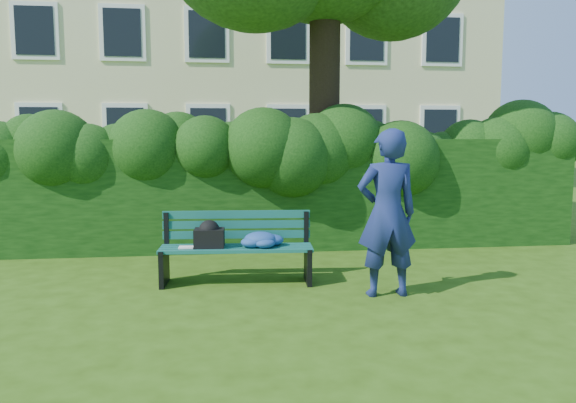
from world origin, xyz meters
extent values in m
plane|color=#2C4A0D|center=(0.00, 0.00, 0.00)|extent=(80.00, 80.00, 0.00)
cube|color=beige|center=(0.00, 14.00, 6.00)|extent=(16.00, 8.00, 12.00)
cube|color=white|center=(-6.00, 9.98, 2.00)|extent=(1.30, 0.08, 1.60)
cube|color=black|center=(-6.00, 9.94, 2.00)|extent=(1.05, 0.04, 1.35)
cube|color=white|center=(-3.60, 9.98, 2.00)|extent=(1.30, 0.08, 1.60)
cube|color=black|center=(-3.60, 9.94, 2.00)|extent=(1.05, 0.04, 1.35)
cube|color=white|center=(-1.20, 9.98, 2.00)|extent=(1.30, 0.08, 1.60)
cube|color=black|center=(-1.20, 9.94, 2.00)|extent=(1.05, 0.04, 1.35)
cube|color=white|center=(1.20, 9.98, 2.00)|extent=(1.30, 0.08, 1.60)
cube|color=black|center=(1.20, 9.94, 2.00)|extent=(1.05, 0.04, 1.35)
cube|color=white|center=(3.60, 9.98, 2.00)|extent=(1.30, 0.08, 1.60)
cube|color=black|center=(3.60, 9.94, 2.00)|extent=(1.05, 0.04, 1.35)
cube|color=white|center=(6.00, 9.98, 2.00)|extent=(1.30, 0.08, 1.60)
cube|color=black|center=(6.00, 9.94, 2.00)|extent=(1.05, 0.04, 1.35)
cube|color=white|center=(-6.00, 9.98, 4.80)|extent=(1.30, 0.08, 1.60)
cube|color=black|center=(-6.00, 9.94, 4.80)|extent=(1.05, 0.04, 1.35)
cube|color=white|center=(-3.60, 9.98, 4.80)|extent=(1.30, 0.08, 1.60)
cube|color=black|center=(-3.60, 9.94, 4.80)|extent=(1.05, 0.04, 1.35)
cube|color=white|center=(-1.20, 9.98, 4.80)|extent=(1.30, 0.08, 1.60)
cube|color=black|center=(-1.20, 9.94, 4.80)|extent=(1.05, 0.04, 1.35)
cube|color=white|center=(1.20, 9.98, 4.80)|extent=(1.30, 0.08, 1.60)
cube|color=black|center=(1.20, 9.94, 4.80)|extent=(1.05, 0.04, 1.35)
cube|color=white|center=(3.60, 9.98, 4.80)|extent=(1.30, 0.08, 1.60)
cube|color=black|center=(3.60, 9.94, 4.80)|extent=(1.05, 0.04, 1.35)
cube|color=white|center=(6.00, 9.98, 4.80)|extent=(1.30, 0.08, 1.60)
cube|color=black|center=(6.00, 9.94, 4.80)|extent=(1.05, 0.04, 1.35)
cube|color=black|center=(0.00, 2.20, 0.90)|extent=(10.00, 1.00, 1.80)
cylinder|color=black|center=(0.88, 2.54, 2.67)|extent=(0.52, 0.52, 5.34)
cube|color=#115751|center=(-0.75, -0.28, 0.45)|extent=(1.91, 0.23, 0.04)
cube|color=#115751|center=(-0.75, -0.16, 0.45)|extent=(1.91, 0.23, 0.04)
cube|color=#115751|center=(-0.74, -0.04, 0.45)|extent=(1.91, 0.23, 0.04)
cube|color=#115751|center=(-0.73, 0.08, 0.45)|extent=(1.91, 0.23, 0.04)
cube|color=#115751|center=(-0.73, 0.16, 0.58)|extent=(1.90, 0.16, 0.10)
cube|color=#115751|center=(-0.72, 0.17, 0.71)|extent=(1.90, 0.16, 0.10)
cube|color=#115751|center=(-0.72, 0.18, 0.84)|extent=(1.90, 0.16, 0.10)
cube|color=black|center=(-1.64, -0.04, 0.22)|extent=(0.09, 0.50, 0.44)
cube|color=black|center=(-1.63, 0.22, 0.65)|extent=(0.06, 0.06, 0.45)
cube|color=black|center=(-1.65, -0.09, 0.44)|extent=(0.09, 0.42, 0.05)
cube|color=black|center=(0.16, -0.16, 0.22)|extent=(0.09, 0.50, 0.44)
cube|color=black|center=(0.18, 0.10, 0.65)|extent=(0.06, 0.06, 0.45)
cube|color=black|center=(0.16, -0.21, 0.44)|extent=(0.09, 0.42, 0.05)
cube|color=white|center=(-1.36, -0.10, 0.48)|extent=(0.19, 0.14, 0.02)
cube|color=black|center=(-1.08, -0.07, 0.59)|extent=(0.39, 0.31, 0.23)
imported|color=navy|center=(0.97, -0.84, 0.97)|extent=(0.71, 0.47, 1.94)
camera|label=1|loc=(-0.97, -7.04, 1.85)|focal=35.00mm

